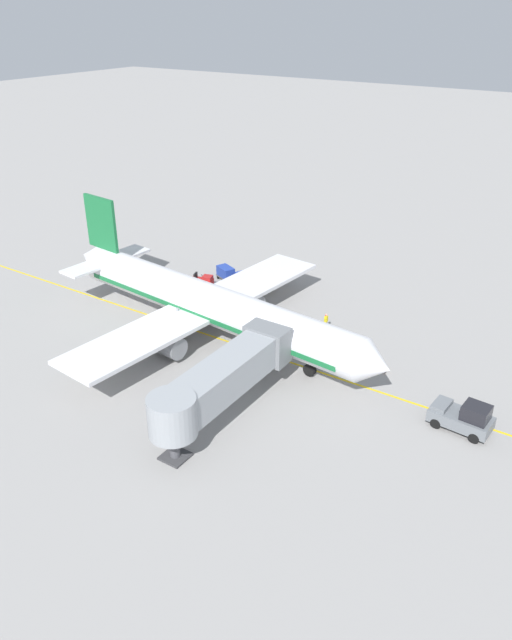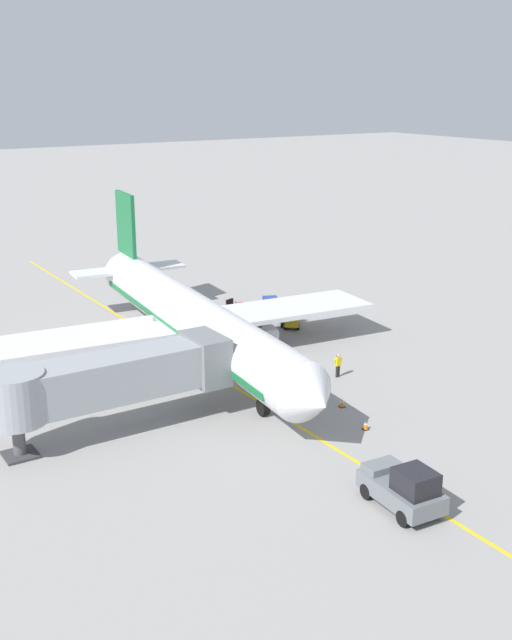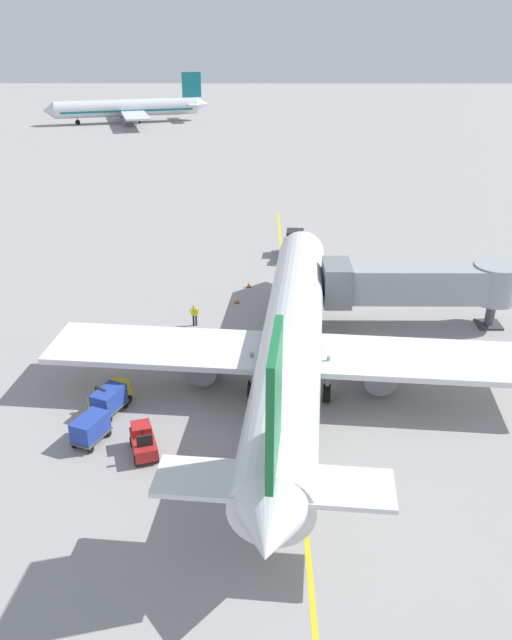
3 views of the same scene
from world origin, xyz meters
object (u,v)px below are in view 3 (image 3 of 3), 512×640
Objects in this scene: distant_taxiing_airliner at (128,108)px; safety_cone_nose_right at (249,284)px; parked_airliner at (292,340)px; pushback_tractor at (295,246)px; baggage_tug_lead at (143,442)px; jet_bridge at (419,283)px; baggage_cart_front at (109,399)px; safety_cone_nose_left at (237,300)px; ground_crew_wing_walker at (195,314)px; baggage_cart_second_in_train at (90,428)px; baggage_tug_trailing at (111,396)px.

safety_cone_nose_right is at bearing -73.77° from distant_taxiing_airliner.
parked_airliner is 1.07× the size of distant_taxiing_airliner.
pushback_tractor is 1.65× the size of baggage_tug_lead.
parked_airliner is 2.59× the size of jet_bridge.
baggage_cart_front is at bearing -111.81° from safety_cone_nose_right.
safety_cone_nose_right is at bearing 77.39° from baggage_tug_lead.
distant_taxiing_airliner reaches higher than baggage_cart_front.
pushback_tractor is at bearing 65.05° from safety_cone_nose_left.
ground_crew_wing_walker is at bearing -125.30° from safety_cone_nose_left.
baggage_cart_second_in_train is (-12.67, -30.60, -0.15)m from pushback_tractor.
jet_bridge is 14.66m from safety_cone_nose_left.
baggage_cart_second_in_train is 0.08× the size of distant_taxiing_airliner.
baggage_tug_trailing is 12.02m from ground_crew_wing_walker.
safety_cone_nose_right is (-12.76, 7.63, -3.17)m from jet_bridge.
jet_bridge reaches higher than pushback_tractor.
baggage_tug_trailing is 4.65× the size of safety_cone_nose_left.
parked_airliner reaches higher than baggage_tug_trailing.
pushback_tractor is at bearing 66.12° from baggage_cart_front.
jet_bridge is 5.26× the size of baggage_tug_trailing.
jet_bridge is at bearing 30.52° from baggage_cart_front.
ground_crew_wing_walker is (-8.31, -15.60, -0.15)m from pushback_tractor.
safety_cone_nose_right is at bearing -118.81° from pushback_tractor.
ground_crew_wing_walker reaches higher than safety_cone_nose_left.
baggage_tug_trailing is (-12.29, -26.94, -0.39)m from pushback_tractor.
ground_crew_wing_walker is at bearing 128.28° from parked_airliner.
ground_crew_wing_walker reaches higher than baggage_cart_second_in_train.
distant_taxiing_airliner reaches higher than baggage_tug_trailing.
jet_bridge is 3.18× the size of pushback_tractor.
parked_airliner reaches higher than safety_cone_nose_left.
distant_taxiing_airliner is (-30.43, 110.97, -0.16)m from parked_airliner.
baggage_tug_lead reaches higher than safety_cone_nose_right.
pushback_tractor is 2.69× the size of ground_crew_wing_walker.
pushback_tractor is 7.69× the size of safety_cone_nose_right.
baggage_cart_front is (0.03, -0.75, 0.24)m from baggage_tug_trailing.
parked_airliner is at bearing 29.11° from baggage_cart_second_in_train.
jet_bridge is 16.93m from ground_crew_wing_walker.
baggage_cart_front reaches higher than safety_cone_nose_left.
jet_bridge reaches higher than baggage_cart_second_in_train.
distant_taxiing_airliner is at bearing 111.52° from jet_bridge.
baggage_cart_front is 4.98× the size of safety_cone_nose_left.
jet_bridge reaches higher than safety_cone_nose_right.
safety_cone_nose_right is (0.92, 3.41, 0.00)m from safety_cone_nose_left.
safety_cone_nose_left is at bearing -114.95° from pushback_tractor.
baggage_cart_front is at bearing -113.13° from safety_cone_nose_left.
pushback_tractor is 12.46m from safety_cone_nose_left.
baggage_cart_second_in_train is 4.98× the size of safety_cone_nose_right.
safety_cone_nose_right is (-2.92, 16.46, -2.90)m from parked_airliner.
baggage_tug_lead is 5.32m from baggage_tug_trailing.
safety_cone_nose_right is at bearing 67.35° from baggage_tug_trailing.
baggage_cart_front is (-20.69, -12.20, -2.51)m from jet_bridge.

